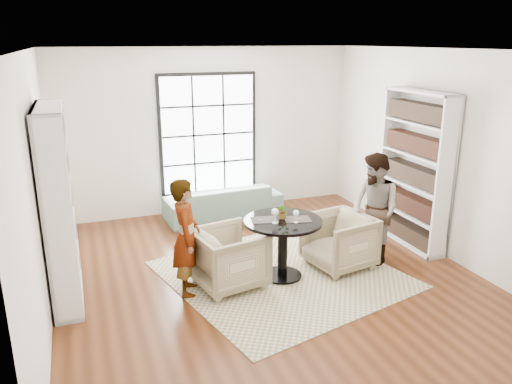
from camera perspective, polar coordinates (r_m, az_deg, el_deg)
name	(u,v)px	position (r m, az deg, el deg)	size (l,w,h in m)	color
ground	(266,275)	(6.99, 1.19, -9.44)	(6.00, 6.00, 0.00)	#562B14
room_shell	(253,177)	(7.01, -0.35, 1.67)	(6.00, 6.01, 6.00)	silver
rug	(282,274)	(6.99, 2.93, -9.38)	(2.84, 2.84, 0.01)	#BAAA8B
pedestal_table	(283,236)	(6.69, 3.07, -5.06)	(1.05, 1.05, 0.83)	black
sofa	(223,201)	(9.06, -3.79, -1.08)	(2.07, 0.81, 0.60)	slate
armchair_left	(229,258)	(6.56, -3.11, -7.54)	(0.84, 0.86, 0.78)	#C0B189
armchair_right	(339,241)	(7.17, 9.45, -5.58)	(0.83, 0.85, 0.77)	tan
person_left	(186,237)	(6.29, -7.98, -5.17)	(0.55, 0.36, 1.51)	gray
person_right	(374,209)	(7.30, 13.38, -1.92)	(0.78, 0.61, 1.60)	gray
placemat_left	(264,220)	(6.59, 0.96, -3.21)	(0.34, 0.26, 0.01)	black
placemat_right	(297,219)	(6.64, 4.76, -3.12)	(0.34, 0.26, 0.01)	black
cutlery_left	(264,219)	(6.59, 0.96, -3.15)	(0.14, 0.22, 0.01)	silver
cutlery_right	(298,219)	(6.63, 4.77, -3.07)	(0.14, 0.22, 0.01)	silver
wine_glass_left	(275,213)	(6.44, 2.20, -2.36)	(0.09, 0.09, 0.20)	silver
wine_glass_right	(296,214)	(6.49, 4.60, -2.48)	(0.08, 0.08, 0.17)	silver
flower_centerpiece	(283,211)	(6.63, 3.11, -2.21)	(0.18, 0.16, 0.20)	gray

